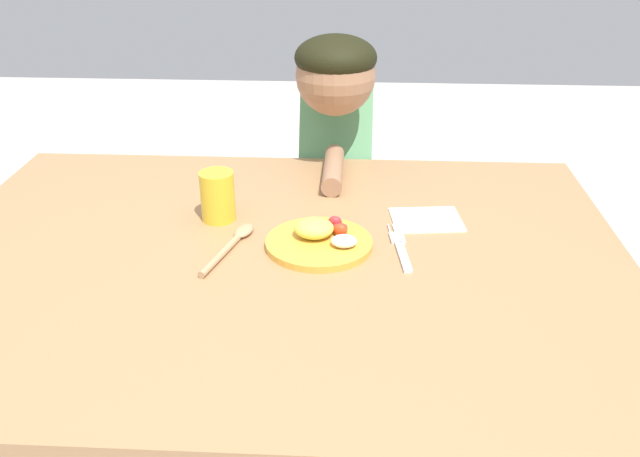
# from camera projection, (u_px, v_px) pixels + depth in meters

# --- Properties ---
(dining_table) EXTENTS (1.32, 0.99, 0.74)m
(dining_table) POSITION_uv_depth(u_px,v_px,m) (276.00, 297.00, 1.33)
(dining_table) COLOR #A1754B
(dining_table) RESTS_ON ground_plane
(plate) EXTENTS (0.20, 0.20, 0.05)m
(plate) POSITION_uv_depth(u_px,v_px,m) (320.00, 239.00, 1.31)
(plate) COLOR gold
(plate) RESTS_ON dining_table
(fork) EXTENTS (0.04, 0.19, 0.01)m
(fork) POSITION_uv_depth(u_px,v_px,m) (400.00, 248.00, 1.30)
(fork) COLOR silver
(fork) RESTS_ON dining_table
(spoon) EXTENTS (0.08, 0.21, 0.02)m
(spoon) POSITION_uv_depth(u_px,v_px,m) (233.00, 242.00, 1.31)
(spoon) COLOR tan
(spoon) RESTS_ON dining_table
(drinking_cup) EXTENTS (0.07, 0.07, 0.10)m
(drinking_cup) POSITION_uv_depth(u_px,v_px,m) (218.00, 196.00, 1.40)
(drinking_cup) COLOR gold
(drinking_cup) RESTS_ON dining_table
(person) EXTENTS (0.19, 0.45, 1.05)m
(person) POSITION_uv_depth(u_px,v_px,m) (335.00, 197.00, 1.85)
(person) COLOR #40565D
(person) RESTS_ON ground_plane
(napkin) EXTENTS (0.15, 0.13, 0.00)m
(napkin) POSITION_uv_depth(u_px,v_px,m) (426.00, 220.00, 1.41)
(napkin) COLOR white
(napkin) RESTS_ON dining_table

